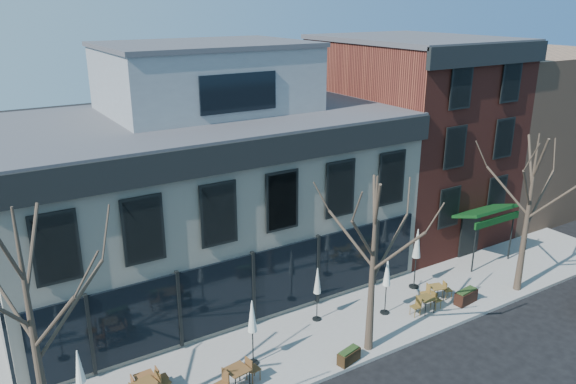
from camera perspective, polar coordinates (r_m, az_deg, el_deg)
ground at (r=24.32m, az=-3.56°, el=-13.52°), size 120.00×120.00×0.00m
sidewalk_front at (r=24.26m, az=5.91°, el=-13.47°), size 33.50×4.70×0.15m
corner_building at (r=26.50m, az=-8.86°, el=0.40°), size 18.39×10.39×11.10m
red_brick_building at (r=33.18m, az=12.14°, el=5.58°), size 8.20×11.78×11.18m
bg_building at (r=41.35m, az=21.25°, el=6.40°), size 12.00×12.00×10.00m
tree_corner at (r=17.38m, az=-24.38°, el=-13.26°), size 3.93×3.98×7.92m
tree_mid at (r=21.15m, az=8.64°, el=-7.21°), size 3.50×3.55×7.04m
tree_right at (r=27.40m, az=23.22°, el=-1.89°), size 3.72×3.77×7.48m
cafe_set_1 at (r=20.90m, az=-14.27°, el=-18.27°), size 1.62×0.66×0.85m
cafe_set_2 at (r=20.58m, az=-5.15°, el=-18.13°), size 1.88×0.84×0.97m
cafe_set_4 at (r=25.52m, az=13.84°, el=-10.88°), size 1.62×0.67×0.85m
cafe_set_5 at (r=26.60m, az=14.83°, el=-9.71°), size 1.58×0.79×0.81m
umbrella_0 at (r=19.84m, az=-20.43°, el=-16.58°), size 0.39×0.39×2.46m
umbrella_1 at (r=20.93m, az=-3.66°, el=-12.82°), size 0.43×0.43×2.66m
umbrella_2 at (r=23.67m, az=3.00°, el=-9.27°), size 0.39×0.39×2.43m
umbrella_3 at (r=24.42m, az=10.02°, el=-8.34°), size 0.41×0.41×2.58m
umbrella_4 at (r=26.69m, az=12.97°, el=-5.43°), size 0.48×0.48×2.98m
planter_2 at (r=21.98m, az=6.20°, el=-16.20°), size 1.03×0.60×0.54m
planter_3 at (r=26.75m, az=17.63°, el=-10.07°), size 1.19×0.59×0.64m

